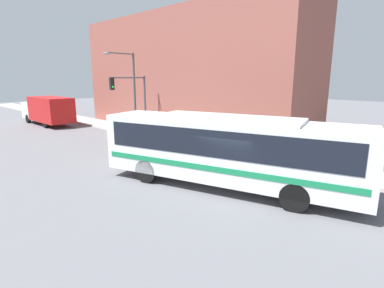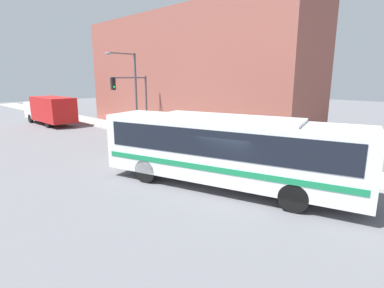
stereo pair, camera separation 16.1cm
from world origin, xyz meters
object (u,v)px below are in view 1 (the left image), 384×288
object	(u,v)px
city_bus	(226,147)
traffic_light_pole	(133,95)
delivery_truck	(48,110)
parking_meter	(190,133)
street_lamp	(130,85)
fire_hydrant	(230,146)

from	to	relation	value
city_bus	traffic_light_pole	world-z (taller)	traffic_light_pole
delivery_truck	parking_meter	xyz separation A→B (m)	(3.01, -17.56, -0.62)
delivery_truck	parking_meter	bearing A→B (deg)	-80.28
city_bus	delivery_truck	xyz separation A→B (m)	(1.91, 24.45, -0.30)
parking_meter	street_lamp	bearing A→B (deg)	91.32
delivery_truck	parking_meter	distance (m)	17.83
delivery_truck	traffic_light_pole	world-z (taller)	traffic_light_pole
fire_hydrant	parking_meter	bearing A→B (deg)	90.00
delivery_truck	traffic_light_pole	bearing A→B (deg)	-80.82
delivery_truck	traffic_light_pole	xyz separation A→B (m)	(1.98, -12.25, 1.89)
delivery_truck	fire_hydrant	world-z (taller)	delivery_truck
traffic_light_pole	parking_meter	bearing A→B (deg)	-79.06
parking_meter	street_lamp	size ratio (longest dim) A/B	0.18
city_bus	street_lamp	size ratio (longest dim) A/B	1.74
traffic_light_pole	delivery_truck	bearing A→B (deg)	99.18
delivery_truck	fire_hydrant	distance (m)	21.34
city_bus	traffic_light_pole	size ratio (longest dim) A/B	2.41
city_bus	parking_meter	bearing A→B (deg)	38.81
fire_hydrant	street_lamp	bearing A→B (deg)	90.87
city_bus	fire_hydrant	size ratio (longest dim) A/B	14.13
city_bus	delivery_truck	world-z (taller)	city_bus
street_lamp	delivery_truck	bearing A→B (deg)	104.89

